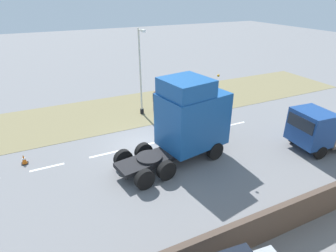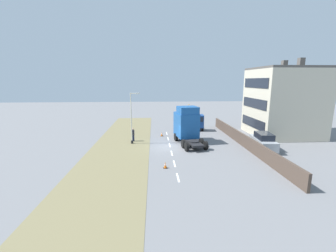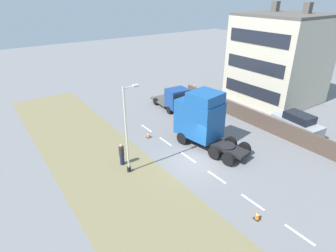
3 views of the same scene
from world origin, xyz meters
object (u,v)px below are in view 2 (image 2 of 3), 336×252
(pedestrian, at_px, (133,135))
(traffic_cone_trailing, at_px, (165,165))
(lorry_cab, at_px, (187,125))
(flatbed_truck, at_px, (196,122))
(parked_car, at_px, (263,141))
(lamp_post, at_px, (132,120))
(traffic_cone_lead, at_px, (162,134))

(pedestrian, distance_m, traffic_cone_trailing, 10.39)
(lorry_cab, relative_size, traffic_cone_trailing, 11.60)
(flatbed_truck, height_order, pedestrian, flatbed_truck)
(traffic_cone_trailing, bearing_deg, flatbed_truck, 69.85)
(parked_car, xyz_separation_m, traffic_cone_trailing, (-11.70, -5.01, -0.69))
(lamp_post, distance_m, pedestrian, 2.46)
(traffic_cone_lead, bearing_deg, traffic_cone_trailing, -90.60)
(lorry_cab, relative_size, traffic_cone_lead, 11.60)
(traffic_cone_lead, bearing_deg, lamp_post, -136.29)
(traffic_cone_trailing, bearing_deg, traffic_cone_lead, 89.40)
(pedestrian, bearing_deg, flatbed_truck, 33.07)
(lorry_cab, xyz_separation_m, lamp_post, (-6.96, -0.18, 0.69))
(traffic_cone_trailing, bearing_deg, parked_car, 23.20)
(lorry_cab, height_order, pedestrian, lorry_cab)
(flatbed_truck, bearing_deg, parked_car, 122.69)
(traffic_cone_trailing, bearing_deg, pedestrian, 111.39)
(parked_car, bearing_deg, flatbed_truck, 124.14)
(lorry_cab, height_order, flatbed_truck, lorry_cab)
(pedestrian, bearing_deg, lorry_cab, -7.84)
(lorry_cab, distance_m, parked_car, 9.33)
(traffic_cone_lead, bearing_deg, lorry_cab, -48.45)
(flatbed_truck, relative_size, traffic_cone_trailing, 9.04)
(pedestrian, height_order, traffic_cone_trailing, pedestrian)
(traffic_cone_lead, distance_m, traffic_cone_trailing, 12.19)
(flatbed_truck, xyz_separation_m, parked_car, (5.85, -10.91, -0.39))
(parked_car, height_order, lamp_post, lamp_post)
(parked_car, distance_m, traffic_cone_lead, 13.64)
(lamp_post, height_order, traffic_cone_lead, lamp_post)
(pedestrian, xyz_separation_m, traffic_cone_lead, (3.91, 2.54, -0.58))
(pedestrian, bearing_deg, parked_car, -16.69)
(lorry_cab, xyz_separation_m, pedestrian, (-7.02, 0.97, -1.49))
(lorry_cab, height_order, traffic_cone_lead, lorry_cab)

